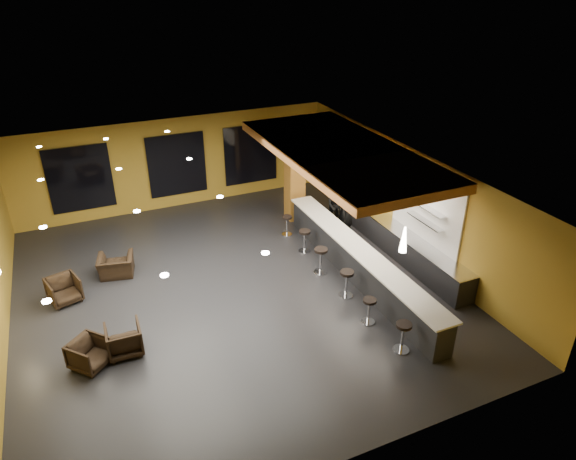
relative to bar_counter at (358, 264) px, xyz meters
name	(u,v)px	position (x,y,z in m)	size (l,w,h in m)	color
floor	(233,290)	(-3.65, 1.00, -0.55)	(12.00, 13.00, 0.10)	black
ceiling	(227,177)	(-3.65, 1.00, 3.05)	(12.00, 13.00, 0.10)	black
wall_back	(176,163)	(-3.65, 7.55, 1.25)	(12.00, 0.10, 3.50)	#A37D24
wall_front	(347,397)	(-3.65, -5.55, 1.25)	(12.00, 0.10, 3.50)	#A37D24
wall_right	(409,201)	(2.40, 1.00, 1.25)	(0.10, 13.00, 3.50)	#A37D24
wood_soffit	(340,152)	(0.35, 2.00, 2.86)	(3.60, 8.00, 0.28)	#BE7237
window_left	(80,179)	(-7.15, 7.44, 1.20)	(2.20, 0.06, 2.40)	black
window_center	(177,165)	(-3.65, 7.44, 1.20)	(2.20, 0.06, 2.40)	black
window_right	(251,154)	(-0.65, 7.44, 1.20)	(2.20, 0.06, 2.40)	black
tile_backsplash	(427,206)	(2.31, 0.00, 1.50)	(0.06, 3.20, 2.40)	white
bar_counter	(358,264)	(0.00, 0.00, 0.00)	(0.60, 8.00, 1.00)	black
bar_top	(359,249)	(0.00, 0.00, 0.52)	(0.78, 8.10, 0.05)	silver
prep_counter	(403,246)	(2.00, 0.50, -0.07)	(0.70, 6.00, 0.86)	black
prep_top	(405,233)	(2.00, 0.50, 0.39)	(0.72, 6.00, 0.03)	silver
wall_shelf_lower	(426,221)	(2.17, -0.20, 1.10)	(0.30, 1.50, 0.03)	silver
wall_shelf_upper	(427,208)	(2.17, -0.20, 1.55)	(0.30, 1.50, 0.03)	silver
column	(295,174)	(0.00, 4.60, 1.25)	(0.60, 0.60, 3.50)	#8E5B1F
pendant_0	(404,239)	(0.00, -2.00, 1.85)	(0.20, 0.20, 0.70)	white
pendant_1	(353,202)	(0.00, 0.50, 1.85)	(0.20, 0.20, 0.70)	white
pendant_2	(315,174)	(0.00, 3.00, 1.85)	(0.20, 0.20, 0.70)	white
staff_a	(347,216)	(1.01, 2.45, 0.32)	(0.60, 0.39, 1.63)	black
staff_b	(336,205)	(1.12, 3.44, 0.29)	(0.77, 0.60, 1.58)	black
staff_c	(347,202)	(1.60, 3.46, 0.31)	(0.80, 0.52, 1.63)	black
armchair_a	(90,354)	(-7.78, -0.72, -0.13)	(0.78, 0.81, 0.73)	black
armchair_b	(124,339)	(-6.96, -0.54, -0.11)	(0.83, 0.85, 0.77)	black
armchair_c	(64,290)	(-8.19, 2.36, -0.12)	(0.81, 0.83, 0.76)	black
armchair_d	(116,266)	(-6.67, 3.17, -0.16)	(1.03, 0.90, 0.67)	black
bar_stool_0	(403,333)	(-0.70, -3.28, 0.02)	(0.41, 0.41, 0.82)	silver
bar_stool_1	(369,308)	(-0.86, -1.98, -0.02)	(0.38, 0.38, 0.74)	silver
bar_stool_2	(347,280)	(-0.78, -0.66, 0.03)	(0.42, 0.42, 0.82)	silver
bar_stool_3	(321,258)	(-0.89, 0.74, 0.05)	(0.43, 0.43, 0.85)	silver
bar_stool_4	(305,238)	(-0.77, 2.14, 0.00)	(0.40, 0.40, 0.78)	silver
bar_stool_5	(287,223)	(-0.81, 3.46, -0.04)	(0.37, 0.37, 0.72)	silver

